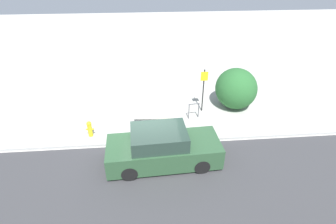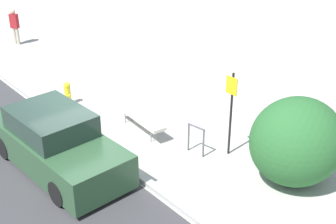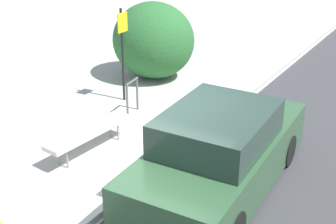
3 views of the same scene
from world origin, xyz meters
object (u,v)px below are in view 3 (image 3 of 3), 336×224
object	(u,v)px
bike_rack	(132,94)
parked_car_near	(220,154)
sign_post	(123,47)
bench	(89,132)

from	to	relation	value
bike_rack	parked_car_near	distance (m)	3.59
bike_rack	sign_post	bearing A→B (deg)	49.85
bench	parked_car_near	size ratio (longest dim) A/B	0.46
bench	bike_rack	bearing A→B (deg)	15.14
bench	sign_post	bearing A→B (deg)	26.77
bench	bike_rack	world-z (taller)	bike_rack
bench	parked_car_near	distance (m)	2.77
sign_post	parked_car_near	size ratio (longest dim) A/B	0.52
bench	parked_car_near	xyz separation A→B (m)	(0.18, -2.75, 0.24)
bench	bike_rack	size ratio (longest dim) A/B	2.47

